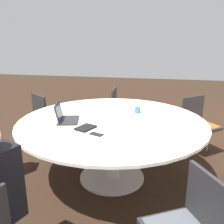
# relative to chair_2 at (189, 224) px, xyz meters

# --- Properties ---
(ground_plane) EXTENTS (16.00, 16.00, 0.00)m
(ground_plane) POSITION_rel_chair_2_xyz_m (-1.27, -0.77, -0.50)
(ground_plane) COLOR black
(conference_table) EXTENTS (2.18, 2.18, 0.76)m
(conference_table) POSITION_rel_chair_2_xyz_m (-1.27, -0.77, 0.15)
(conference_table) COLOR #B7B7BC
(conference_table) RESTS_ON ground_plane
(chair_2) EXTENTS (0.59, 0.58, 0.84)m
(chair_2) POSITION_rel_chair_2_xyz_m (0.00, 0.00, 0.00)
(chair_2) COLOR #262628
(chair_2) RESTS_ON ground_plane
(chair_4) EXTENTS (0.60, 0.61, 0.84)m
(chair_4) POSITION_rel_chair_2_xyz_m (-2.25, 0.35, 0.00)
(chair_4) COLOR #262628
(chair_4) RESTS_ON ground_plane
(chair_5) EXTENTS (0.45, 0.44, 0.84)m
(chair_5) POSITION_rel_chair_2_xyz_m (-2.74, -0.89, 0.00)
(chair_5) COLOR #262628
(chair_5) RESTS_ON ground_plane
(chair_6) EXTENTS (0.60, 0.60, 0.84)m
(chair_6) POSITION_rel_chair_2_xyz_m (-2.10, -1.99, 0.00)
(chair_6) COLOR #262628
(chair_6) RESTS_ON ground_plane
(laptop) EXTENTS (0.38, 0.32, 0.21)m
(laptop) POSITION_rel_chair_2_xyz_m (-1.13, -1.30, 0.31)
(laptop) COLOR #232326
(laptop) RESTS_ON conference_table
(spiral_notebook) EXTENTS (0.25, 0.22, 0.02)m
(spiral_notebook) POSITION_rel_chair_2_xyz_m (-0.94, -0.99, 0.27)
(spiral_notebook) COLOR black
(spiral_notebook) RESTS_ON conference_table
(coffee_cup) EXTENTS (0.08, 0.08, 0.08)m
(coffee_cup) POSITION_rel_chair_2_xyz_m (-1.62, -0.50, 0.30)
(coffee_cup) COLOR #33669E
(coffee_cup) RESTS_ON conference_table
(cell_phone) EXTENTS (0.11, 0.16, 0.01)m
(cell_phone) POSITION_rel_chair_2_xyz_m (-0.79, -0.83, 0.26)
(cell_phone) COLOR black
(cell_phone) RESTS_ON conference_table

